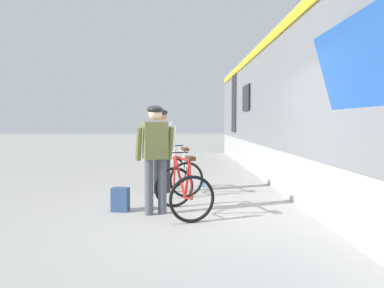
# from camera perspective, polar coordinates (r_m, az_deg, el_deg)

# --- Properties ---
(ground_plane) EXTENTS (80.00, 80.00, 0.00)m
(ground_plane) POSITION_cam_1_polar(r_m,az_deg,el_deg) (5.83, 1.85, -11.31)
(ground_plane) COLOR #A09E99
(train_car) EXTENTS (3.28, 21.61, 3.88)m
(train_car) POSITION_cam_1_polar(r_m,az_deg,el_deg) (7.28, 27.78, 6.85)
(train_car) COLOR slate
(train_car) RESTS_ON ground
(cyclist_near_in_olive) EXTENTS (0.66, 0.43, 1.76)m
(cyclist_near_in_olive) POSITION_cam_1_polar(r_m,az_deg,el_deg) (5.75, -5.90, -0.88)
(cyclist_near_in_olive) COLOR #4C515B
(cyclist_near_in_olive) RESTS_ON ground
(cyclist_far_in_white) EXTENTS (0.66, 0.43, 1.76)m
(cyclist_far_in_white) POSITION_cam_1_polar(r_m,az_deg,el_deg) (7.49, -4.87, 0.15)
(cyclist_far_in_white) COLOR #232328
(cyclist_far_in_white) RESTS_ON ground
(bicycle_near_red) EXTENTS (0.98, 1.23, 0.99)m
(bicycle_near_red) POSITION_cam_1_polar(r_m,az_deg,el_deg) (5.79, -1.54, -7.35)
(bicycle_near_red) COLOR black
(bicycle_near_red) RESTS_ON ground
(bicycle_far_white) EXTENTS (1.00, 1.23, 0.99)m
(bicycle_far_white) POSITION_cam_1_polar(r_m,az_deg,el_deg) (7.55, -2.09, -4.78)
(bicycle_far_white) COLOR black
(bicycle_far_white) RESTS_ON ground
(backpack_on_platform) EXTENTS (0.31, 0.22, 0.40)m
(backpack_on_platform) POSITION_cam_1_polar(r_m,az_deg,el_deg) (6.14, -11.40, -8.71)
(backpack_on_platform) COLOR navy
(backpack_on_platform) RESTS_ON ground
(water_bottle_near_the_bikes) EXTENTS (0.07, 0.07, 0.20)m
(water_bottle_near_the_bikes) POSITION_cam_1_polar(r_m,az_deg,el_deg) (8.20, 1.78, -6.26)
(water_bottle_near_the_bikes) COLOR #338CCC
(water_bottle_near_the_bikes) RESTS_ON ground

